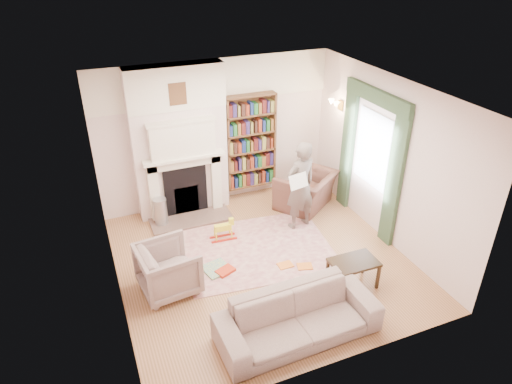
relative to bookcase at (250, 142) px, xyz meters
name	(u,v)px	position (x,y,z in m)	size (l,w,h in m)	color
floor	(262,260)	(-0.65, -2.12, -1.18)	(4.50, 4.50, 0.00)	brown
ceiling	(263,93)	(-0.65, -2.12, 1.62)	(4.50, 4.50, 0.00)	white
wall_back	(216,133)	(-0.65, 0.13, 0.22)	(4.50, 4.50, 0.00)	silver
wall_front	(343,274)	(-0.65, -4.37, 0.22)	(4.50, 4.50, 0.00)	silver
wall_left	(107,215)	(-2.90, -2.12, 0.22)	(4.50, 4.50, 0.00)	silver
wall_right	(387,161)	(1.60, -2.12, 0.22)	(4.50, 4.50, 0.00)	silver
fireplace	(180,144)	(-1.40, -0.07, 0.21)	(1.70, 0.58, 2.80)	silver
bookcase	(250,142)	(0.00, 0.00, 0.00)	(1.00, 0.24, 1.85)	brown
window	(373,149)	(1.58, -1.72, 0.27)	(0.02, 0.90, 1.30)	silver
curtain_left	(394,180)	(1.55, -2.42, 0.02)	(0.07, 0.32, 2.40)	#2E482E
curtain_right	(348,148)	(1.55, -1.02, 0.02)	(0.07, 0.32, 2.40)	#2E482E
pelmet	(377,97)	(1.54, -1.72, 1.20)	(0.09, 1.70, 0.24)	#2E482E
wall_sconce	(332,106)	(1.38, -0.62, 0.72)	(0.20, 0.24, 0.24)	gold
rug	(257,249)	(-0.61, -1.81, -1.17)	(2.46, 1.89, 0.01)	beige
armchair_reading	(306,190)	(0.83, -0.82, -0.83)	(1.07, 0.93, 0.69)	#50322B
armchair_left	(168,269)	(-2.19, -2.25, -0.80)	(0.81, 0.83, 0.75)	#AB9F8D
sofa	(298,318)	(-0.85, -3.79, -0.86)	(2.13, 0.83, 0.62)	#B0A492
man_reading	(300,186)	(0.38, -1.42, -0.35)	(0.60, 0.40, 1.65)	#61554E
newspaper	(298,181)	(0.23, -1.62, -0.13)	(0.36, 0.02, 0.25)	white
coffee_table	(353,273)	(0.37, -3.20, -0.95)	(0.70, 0.45, 0.45)	#312211
paraffin_heater	(161,212)	(-1.94, -0.45, -0.90)	(0.24, 0.24, 0.55)	#A9ABB1
rocking_horse	(223,230)	(-1.04, -1.31, -0.97)	(0.46, 0.18, 0.40)	yellow
board_game	(217,269)	(-1.42, -2.09, -1.15)	(0.40, 0.40, 0.03)	#D1C749
game_box_lid	(225,271)	(-1.31, -2.20, -1.14)	(0.29, 0.19, 0.05)	red
comic_annuals	(295,266)	(-0.22, -2.48, -1.16)	(0.54, 0.36, 0.02)	red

